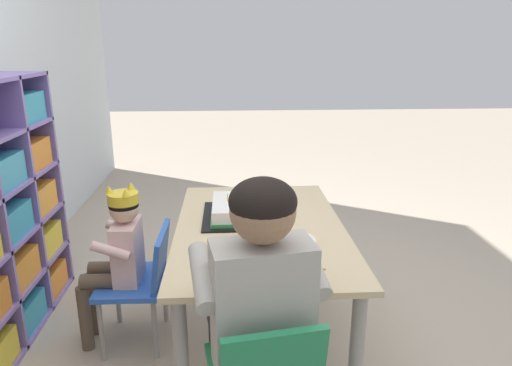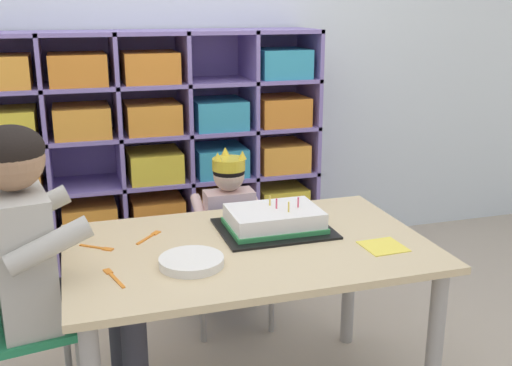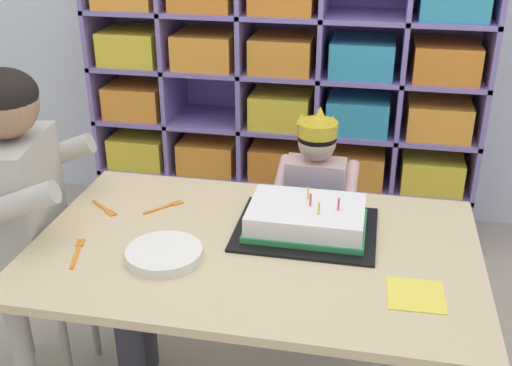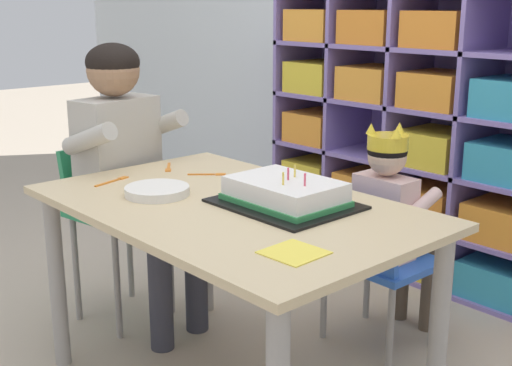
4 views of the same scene
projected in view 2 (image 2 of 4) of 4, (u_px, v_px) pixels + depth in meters
The scene contains 12 objects.
storage_cubby_shelf at pixel (154, 163), 3.15m from camera, with size 1.73×0.35×1.26m.
activity_table at pixel (249, 269), 2.02m from camera, with size 1.18×0.74×0.63m.
classroom_chair_blue at pixel (233, 256), 2.61m from camera, with size 0.37×0.33×0.58m.
child_with_crown at pixel (227, 216), 2.67m from camera, with size 0.30×0.31×0.80m.
classroom_chair_adult_side at pixel (15, 327), 1.87m from camera, with size 0.36×0.37×0.67m.
adult_helper_seated at pixel (44, 253), 1.86m from camera, with size 0.46×0.44×1.06m.
birthday_cake_on_tray at pixel (274, 221), 2.12m from camera, with size 0.38×0.31×0.11m.
paper_plate_stack at pixel (191, 261), 1.83m from camera, with size 0.20×0.20×0.03m, color white.
paper_napkin_square at pixel (383, 246), 1.98m from camera, with size 0.13×0.13×0.00m, color #F4DB4C.
fork_by_napkin at pixel (99, 248), 1.96m from camera, with size 0.11×0.09×0.00m.
fork_near_cake_tray at pixel (150, 237), 2.06m from camera, with size 0.10×0.11×0.00m.
fork_near_child_seat at pixel (113, 277), 1.75m from camera, with size 0.05×0.14×0.00m.
Camera 2 is at (-0.53, -1.78, 1.39)m, focal length 42.69 mm.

